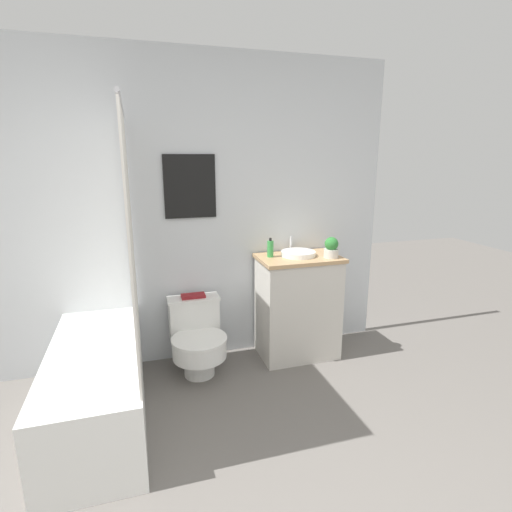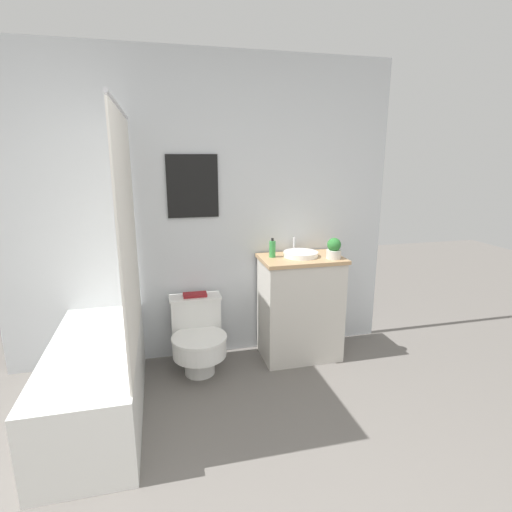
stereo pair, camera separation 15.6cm
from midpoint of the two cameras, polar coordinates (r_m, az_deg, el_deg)
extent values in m
cube|color=silver|center=(3.32, -6.14, 6.21)|extent=(3.22, 0.05, 2.50)
cube|color=black|center=(3.26, -7.68, 9.85)|extent=(0.41, 0.02, 0.50)
cube|color=silver|center=(3.25, -7.67, 9.84)|extent=(0.38, 0.01, 0.47)
cube|color=white|center=(2.94, -20.40, -16.40)|extent=(0.57, 1.42, 0.50)
cube|color=silver|center=(2.61, -15.85, -0.71)|extent=(0.01, 1.31, 1.78)
cylinder|color=#B7B7BC|center=(2.55, -17.29, 19.57)|extent=(0.02, 1.31, 0.02)
cylinder|color=white|center=(3.33, -6.69, -14.89)|extent=(0.24, 0.24, 0.18)
cylinder|color=white|center=(3.21, -6.65, -12.80)|extent=(0.42, 0.42, 0.14)
cylinder|color=white|center=(3.18, -6.69, -11.51)|extent=(0.43, 0.43, 0.02)
cube|color=white|center=(3.38, -7.27, -8.75)|extent=(0.40, 0.17, 0.34)
cube|color=white|center=(3.32, -7.37, -5.88)|extent=(0.42, 0.18, 0.02)
cube|color=beige|center=(3.47, 7.59, -7.53)|extent=(0.65, 0.42, 0.86)
cube|color=tan|center=(3.33, 7.84, -0.40)|extent=(0.68, 0.45, 0.03)
cylinder|color=white|center=(3.34, 7.73, 0.27)|extent=(0.29, 0.29, 0.04)
cylinder|color=silver|center=(3.49, 6.75, 1.63)|extent=(0.02, 0.02, 0.13)
cylinder|color=green|center=(3.29, 3.71, 0.98)|extent=(0.05, 0.05, 0.13)
cylinder|color=black|center=(3.27, 3.74, 2.34)|extent=(0.02, 0.02, 0.02)
cylinder|color=beige|center=(3.32, 12.36, 0.23)|extent=(0.12, 0.12, 0.07)
sphere|color=#2D7A33|center=(3.30, 12.43, 1.58)|extent=(0.11, 0.11, 0.11)
cube|color=maroon|center=(3.31, -7.38, -5.52)|extent=(0.19, 0.10, 0.02)
camera|label=1|loc=(0.08, -88.50, 0.37)|focal=28.00mm
camera|label=2|loc=(0.08, 91.50, -0.37)|focal=28.00mm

